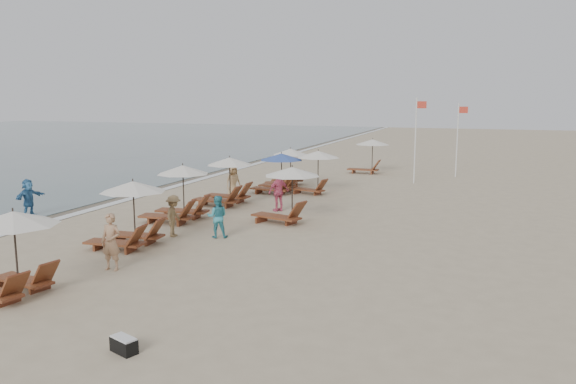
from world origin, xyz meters
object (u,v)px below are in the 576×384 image
(lounger_station_1, at_px, (128,216))
(lounger_station_5, at_px, (287,167))
(beachgoer_far_b, at_px, (233,182))
(waterline_walker, at_px, (28,197))
(inland_station_2, at_px, (368,153))
(lounger_station_4, at_px, (277,174))
(inland_station_0, at_px, (285,190))
(duffel_bag, at_px, (124,345))
(beachgoer_near, at_px, (111,242))
(beachgoer_mid_b, at_px, (174,216))
(beachgoer_far_a, at_px, (279,192))
(flag_pole_near, at_px, (416,137))
(lounger_station_2, at_px, (177,197))
(lounger_station_3, at_px, (224,183))
(lounger_station_0, at_px, (10,252))
(inland_station_1, at_px, (314,166))
(beachgoer_mid_a, at_px, (217,217))

(lounger_station_1, relative_size, lounger_station_5, 1.06)
(beachgoer_far_b, relative_size, waterline_walker, 1.02)
(inland_station_2, relative_size, waterline_walker, 1.73)
(lounger_station_5, bearing_deg, inland_station_2, 64.89)
(lounger_station_4, bearing_deg, lounger_station_5, 97.19)
(inland_station_0, distance_m, duffel_bag, 12.23)
(inland_station_0, bearing_deg, lounger_station_1, -124.45)
(inland_station_0, relative_size, beachgoer_near, 1.68)
(inland_station_2, distance_m, beachgoer_mid_b, 19.66)
(inland_station_0, xyz_separation_m, beachgoer_far_a, (-1.06, 2.13, -0.46))
(beachgoer_mid_b, distance_m, flag_pole_near, 17.32)
(lounger_station_2, bearing_deg, flag_pole_near, 60.57)
(inland_station_0, height_order, beachgoer_far_a, inland_station_0)
(lounger_station_3, distance_m, duffel_bag, 15.79)
(lounger_station_0, distance_m, lounger_station_2, 9.25)
(inland_station_0, xyz_separation_m, waterline_walker, (-10.60, -2.36, -0.54))
(lounger_station_1, distance_m, lounger_station_2, 4.21)
(inland_station_2, xyz_separation_m, beachgoer_far_a, (-1.06, -13.83, -0.48))
(lounger_station_1, relative_size, inland_station_1, 0.99)
(beachgoer_mid_b, bearing_deg, lounger_station_0, 164.12)
(lounger_station_2, relative_size, inland_station_0, 0.95)
(lounger_station_5, xyz_separation_m, beachgoer_far_b, (-1.18, -4.59, -0.24))
(inland_station_2, xyz_separation_m, beachgoer_near, (-2.55, -23.59, -0.51))
(duffel_bag, bearing_deg, beachgoer_near, 128.69)
(lounger_station_3, bearing_deg, inland_station_0, -34.85)
(lounger_station_1, height_order, beachgoer_mid_a, lounger_station_1)
(beachgoer_near, bearing_deg, lounger_station_4, 86.89)
(beachgoer_mid_a, distance_m, flag_pole_near, 16.45)
(lounger_station_2, distance_m, beachgoer_far_b, 5.65)
(beachgoer_mid_a, height_order, beachgoer_far_b, beachgoer_far_b)
(inland_station_1, distance_m, duffel_bag, 19.29)
(lounger_station_0, height_order, beachgoer_far_a, lounger_station_0)
(lounger_station_3, xyz_separation_m, beachgoer_far_a, (2.95, -0.67, -0.12))
(lounger_station_0, relative_size, inland_station_0, 0.88)
(lounger_station_3, relative_size, beachgoer_near, 1.61)
(lounger_station_1, bearing_deg, lounger_station_0, -88.94)
(lounger_station_1, distance_m, beachgoer_mid_a, 3.11)
(lounger_station_2, bearing_deg, beachgoer_near, -75.63)
(inland_station_1, xyz_separation_m, duffel_bag, (2.00, -19.14, -1.29))
(inland_station_2, bearing_deg, beachgoer_far_a, -94.39)
(lounger_station_4, distance_m, waterline_walker, 11.92)
(lounger_station_1, bearing_deg, beachgoer_mid_b, 70.46)
(lounger_station_2, relative_size, lounger_station_3, 1.00)
(lounger_station_5, height_order, beachgoer_mid_b, lounger_station_5)
(beachgoer_mid_b, xyz_separation_m, beachgoer_far_b, (-1.40, 8.00, 0.05))
(lounger_station_3, distance_m, waterline_walker, 8.36)
(beachgoer_far_a, bearing_deg, lounger_station_3, -66.64)
(lounger_station_2, distance_m, flag_pole_near, 15.72)
(lounger_station_1, relative_size, flag_pole_near, 0.52)
(beachgoer_mid_b, bearing_deg, beachgoer_far_b, -1.37)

